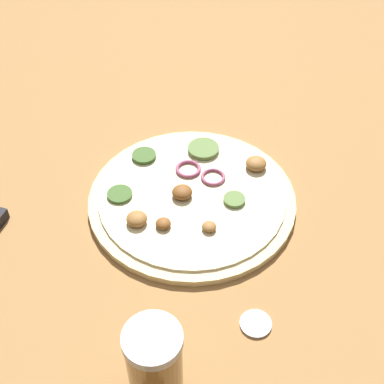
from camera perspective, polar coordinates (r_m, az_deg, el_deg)
ground_plane at (r=0.84m, az=-0.00°, el=-1.02°), size 3.00×3.00×0.00m
pizza at (r=0.83m, az=-0.01°, el=-0.51°), size 0.32×0.32×0.03m
spice_jar at (r=0.62m, az=-4.02°, el=-17.67°), size 0.07×0.07×0.11m
loose_cap at (r=0.70m, az=6.82°, el=-13.70°), size 0.04×0.04×0.01m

